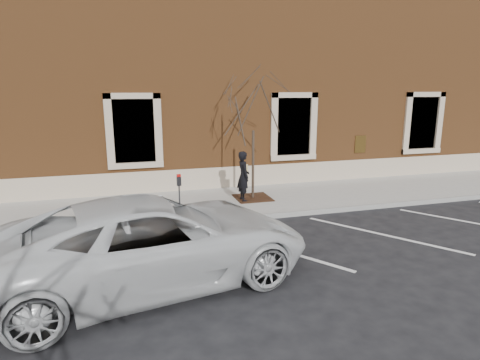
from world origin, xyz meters
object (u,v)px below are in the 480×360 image
object	(u,v)px
parking_meter	(179,189)
white_truck	(155,241)
sapling	(253,111)
man	(243,176)

from	to	relation	value
parking_meter	white_truck	bearing A→B (deg)	-128.87
sapling	white_truck	size ratio (longest dim) A/B	0.67
white_truck	man	bearing A→B (deg)	-45.39
sapling	man	bearing A→B (deg)	-151.76
man	sapling	size ratio (longest dim) A/B	0.40
man	sapling	bearing A→B (deg)	-62.97
sapling	white_truck	xyz separation A→B (m)	(-3.67, -4.99, -2.24)
sapling	white_truck	distance (m)	6.59
sapling	parking_meter	bearing A→B (deg)	-148.90
man	white_truck	bearing A→B (deg)	144.42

